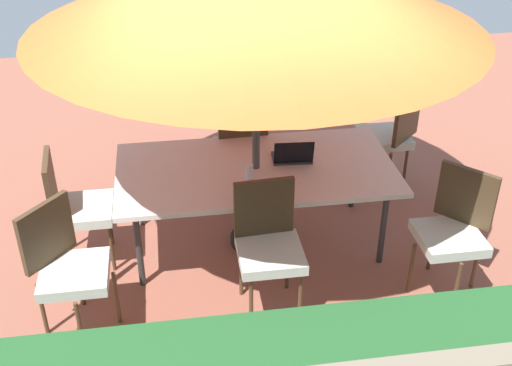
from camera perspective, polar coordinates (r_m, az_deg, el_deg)
The scene contains 10 objects.
ground_plane at distance 5.53m, azimuth 0.00°, elevation -5.31°, with size 10.00×10.00×0.02m, color #935442.
dining_table at distance 5.15m, azimuth 0.00°, elevation 0.99°, with size 2.22×1.14×0.74m.
chair_northwest at distance 4.96m, azimuth 17.20°, elevation -3.76°, with size 0.59×0.59×0.98m.
chair_east at distance 5.20m, azimuth -15.88°, elevation -1.84°, with size 0.48×0.47×0.98m.
chair_northeast at distance 4.58m, azimuth -16.51°, elevation -6.91°, with size 0.59×0.58×0.98m.
chair_southwest at distance 6.20m, azimuth 11.88°, elevation 4.39°, with size 0.59×0.59×0.98m.
chair_south at distance 5.82m, azimuth -1.35°, elevation 3.22°, with size 0.46×0.47×0.98m.
chair_north at distance 4.59m, azimuth 1.11°, elevation -5.27°, with size 0.46×0.47×0.98m.
laptop at distance 5.20m, azimuth 3.27°, elevation 2.42°, with size 0.34×0.27×0.21m.
cup at distance 4.96m, azimuth -0.63°, elevation 1.07°, with size 0.06×0.06×0.12m, color white.
Camera 1 is at (0.67, 4.40, 3.28)m, focal length 44.93 mm.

